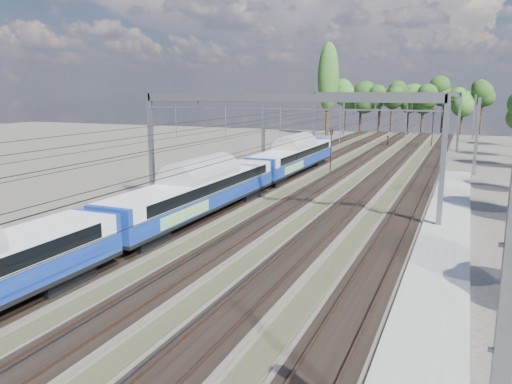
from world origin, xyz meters
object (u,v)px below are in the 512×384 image
at_px(worker, 388,141).
at_px(signal_near, 331,146).
at_px(signal_far, 433,123).
at_px(emu_train, 198,186).

relative_size(worker, signal_near, 0.36).
xyz_separation_m(worker, signal_near, (-1.65, -31.76, 2.30)).
bearing_deg(signal_far, signal_near, -92.34).
distance_m(emu_train, signal_far, 58.44).
height_order(worker, signal_near, signal_near).
height_order(emu_train, signal_far, signal_far).
height_order(worker, signal_far, signal_far).
bearing_deg(emu_train, signal_near, 81.61).
bearing_deg(emu_train, signal_far, 78.17).
height_order(signal_near, signal_far, signal_far).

